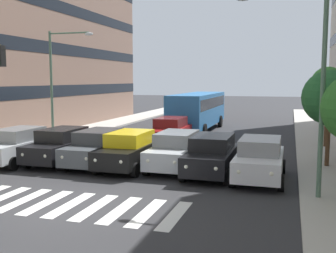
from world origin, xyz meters
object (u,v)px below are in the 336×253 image
car_6 (17,145)px  bus_behind_traffic (198,108)px  car_3 (129,150)px  street_tree_2 (328,84)px  car_4 (98,148)px  street_tree_1 (330,98)px  car_0 (260,159)px  car_2 (176,150)px  car_row2_0 (170,131)px  street_lamp_right (58,74)px  car_1 (212,155)px  street_lamp_left (307,70)px  car_5 (61,146)px

car_6 → bus_behind_traffic: size_ratio=0.42×
car_3 → street_tree_2: size_ratio=0.94×
car_4 → street_tree_1: (-10.41, -2.50, 2.41)m
car_0 → car_2: same height
car_row2_0 → street_tree_2: street_tree_2 is taller
bus_behind_traffic → street_lamp_right: bearing=51.3°
car_1 → car_2: 1.89m
car_3 → street_tree_1: bearing=-163.0°
car_4 → street_lamp_left: size_ratio=0.64×
car_0 → bus_behind_traffic: bus_behind_traffic is taller
car_1 → street_tree_2: size_ratio=0.94×
car_1 → car_5: bearing=-2.4°
car_2 → car_4: 3.79m
car_6 → car_row2_0: 9.42m
car_row2_0 → car_4: bearing=77.9°
car_5 → street_tree_2: 15.52m
bus_behind_traffic → car_3: bearing=90.0°
car_4 → car_5: 2.00m
car_0 → car_row2_0: (6.08, -7.57, 0.00)m
bus_behind_traffic → street_tree_1: 14.84m
car_2 → car_6: size_ratio=1.00×
car_5 → car_1: bearing=177.6°
street_lamp_left → street_tree_1: 5.72m
street_lamp_right → street_tree_2: size_ratio=1.48×
street_tree_1 → street_tree_2: 5.85m
car_1 → car_6: same height
street_tree_1 → car_5: bearing=11.3°
car_0 → street_lamp_right: bearing=-25.0°
bus_behind_traffic → street_lamp_right: size_ratio=1.50×
car_1 → car_3: size_ratio=1.00×
car_0 → car_3: (5.93, -0.40, 0.00)m
car_5 → car_6: (2.11, 0.58, 0.00)m
street_lamp_left → car_5: bearing=-15.0°
car_row2_0 → street_tree_1: size_ratio=1.01×
car_0 → car_6: size_ratio=1.00×
car_row2_0 → street_tree_2: bearing=-172.0°
bus_behind_traffic → car_6: bearing=68.9°
car_0 → car_5: same height
car_1 → car_6: (9.66, 0.27, 0.00)m
car_6 → bus_behind_traffic: bearing=-111.1°
car_1 → street_tree_2: 10.49m
car_0 → car_6: (11.69, -0.01, 0.00)m
street_lamp_right → car_0: bearing=155.0°
car_2 → car_3: size_ratio=1.00×
car_4 → car_row2_0: bearing=-102.1°
car_3 → car_5: 3.66m
car_4 → car_row2_0: size_ratio=1.00×
street_tree_2 → car_row2_0: bearing=8.0°
car_4 → street_tree_2: (-10.77, -8.31, 2.97)m
car_1 → bus_behind_traffic: (3.90, -14.68, 0.97)m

